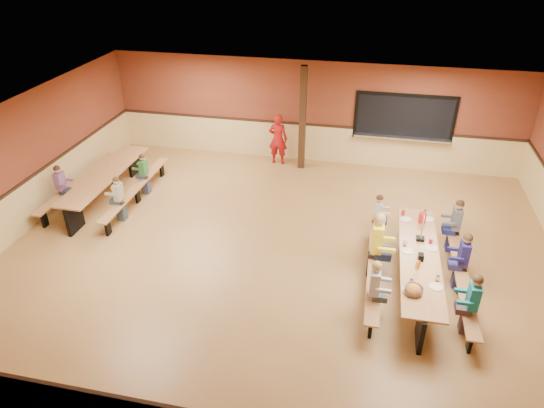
# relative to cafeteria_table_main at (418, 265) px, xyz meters

# --- Properties ---
(ground) EXTENTS (12.00, 12.00, 0.00)m
(ground) POSITION_rel_cafeteria_table_main_xyz_m (-2.89, 0.52, -0.53)
(ground) COLOR olive
(ground) RESTS_ON ground
(room_envelope) EXTENTS (12.04, 10.04, 3.02)m
(room_envelope) POSITION_rel_cafeteria_table_main_xyz_m (-2.89, 0.52, 0.16)
(room_envelope) COLOR brown
(room_envelope) RESTS_ON ground
(kitchen_pass_through) EXTENTS (2.78, 0.28, 1.38)m
(kitchen_pass_through) POSITION_rel_cafeteria_table_main_xyz_m (-0.29, 5.48, 0.96)
(kitchen_pass_through) COLOR black
(kitchen_pass_through) RESTS_ON ground
(structural_post) EXTENTS (0.18, 0.18, 3.00)m
(structural_post) POSITION_rel_cafeteria_table_main_xyz_m (-3.09, 4.92, 0.97)
(structural_post) COLOR black
(structural_post) RESTS_ON ground
(cafeteria_table_main) EXTENTS (1.91, 3.70, 0.74)m
(cafeteria_table_main) POSITION_rel_cafeteria_table_main_xyz_m (0.00, 0.00, 0.00)
(cafeteria_table_main) COLOR #A97343
(cafeteria_table_main) RESTS_ON ground
(cafeteria_table_second) EXTENTS (1.91, 3.70, 0.74)m
(cafeteria_table_second) POSITION_rel_cafeteria_table_main_xyz_m (-7.72, 1.97, 0.00)
(cafeteria_table_second) COLOR #A97343
(cafeteria_table_second) RESTS_ON ground
(seated_child_white_left) EXTENTS (0.37, 0.31, 1.22)m
(seated_child_white_left) POSITION_rel_cafeteria_table_main_xyz_m (-0.83, -1.06, 0.08)
(seated_child_white_left) COLOR silver
(seated_child_white_left) RESTS_ON ground
(seated_adult_yellow) EXTENTS (0.47, 0.39, 1.42)m
(seated_adult_yellow) POSITION_rel_cafeteria_table_main_xyz_m (-0.83, 0.23, 0.19)
(seated_adult_yellow) COLOR yellow
(seated_adult_yellow) RESTS_ON ground
(seated_child_grey_left) EXTENTS (0.33, 0.27, 1.12)m
(seated_child_grey_left) POSITION_rel_cafeteria_table_main_xyz_m (-0.83, 1.54, 0.04)
(seated_child_grey_left) COLOR #BDBDBD
(seated_child_grey_left) RESTS_ON ground
(seated_child_teal_right) EXTENTS (0.37, 0.31, 1.22)m
(seated_child_teal_right) POSITION_rel_cafeteria_table_main_xyz_m (0.82, -1.10, 0.08)
(seated_child_teal_right) COLOR #167683
(seated_child_teal_right) RESTS_ON ground
(seated_child_navy_right) EXTENTS (0.38, 0.31, 1.22)m
(seated_child_navy_right) POSITION_rel_cafeteria_table_main_xyz_m (0.82, 0.17, 0.09)
(seated_child_navy_right) COLOR navy
(seated_child_navy_right) RESTS_ON ground
(seated_child_char_right) EXTENTS (0.38, 0.31, 1.24)m
(seated_child_char_right) POSITION_rel_cafeteria_table_main_xyz_m (0.82, 1.44, 0.09)
(seated_child_char_right) COLOR #54575F
(seated_child_char_right) RESTS_ON ground
(seated_child_purple_sec) EXTENTS (0.36, 0.29, 1.18)m
(seated_child_purple_sec) POSITION_rel_cafeteria_table_main_xyz_m (-8.54, 1.27, 0.06)
(seated_child_purple_sec) COLOR #7E5185
(seated_child_purple_sec) RESTS_ON ground
(seated_child_green_sec) EXTENTS (0.32, 0.26, 1.11)m
(seated_child_green_sec) POSITION_rel_cafeteria_table_main_xyz_m (-6.89, 2.48, 0.03)
(seated_child_green_sec) COLOR #2D7035
(seated_child_green_sec) RESTS_ON ground
(seated_child_tan_sec) EXTENTS (0.33, 0.27, 1.14)m
(seated_child_tan_sec) POSITION_rel_cafeteria_table_main_xyz_m (-6.89, 1.10, 0.04)
(seated_child_tan_sec) COLOR #A49B85
(seated_child_tan_sec) RESTS_ON ground
(standing_woman) EXTENTS (0.57, 0.39, 1.53)m
(standing_woman) POSITION_rel_cafeteria_table_main_xyz_m (-3.82, 5.07, 0.24)
(standing_woman) COLOR #A81314
(standing_woman) RESTS_ON ground
(punch_pitcher) EXTENTS (0.16, 0.16, 0.22)m
(punch_pitcher) POSITION_rel_cafeteria_table_main_xyz_m (0.10, 1.25, 0.32)
(punch_pitcher) COLOR red
(punch_pitcher) RESTS_ON cafeteria_table_main
(chip_bowl) EXTENTS (0.32, 0.32, 0.15)m
(chip_bowl) POSITION_rel_cafeteria_table_main_xyz_m (-0.17, -1.15, 0.29)
(chip_bowl) COLOR #FF9C28
(chip_bowl) RESTS_ON cafeteria_table_main
(napkin_dispenser) EXTENTS (0.10, 0.14, 0.13)m
(napkin_dispenser) POSITION_rel_cafeteria_table_main_xyz_m (0.00, -0.14, 0.28)
(napkin_dispenser) COLOR black
(napkin_dispenser) RESTS_ON cafeteria_table_main
(condiment_mustard) EXTENTS (0.06, 0.06, 0.17)m
(condiment_mustard) POSITION_rel_cafeteria_table_main_xyz_m (-0.08, -0.44, 0.30)
(condiment_mustard) COLOR yellow
(condiment_mustard) RESTS_ON cafeteria_table_main
(condiment_ketchup) EXTENTS (0.06, 0.06, 0.17)m
(condiment_ketchup) POSITION_rel_cafeteria_table_main_xyz_m (-0.06, -0.41, 0.30)
(condiment_ketchup) COLOR #B2140F
(condiment_ketchup) RESTS_ON cafeteria_table_main
(table_paddle) EXTENTS (0.16, 0.16, 0.56)m
(table_paddle) POSITION_rel_cafeteria_table_main_xyz_m (0.03, 0.56, 0.35)
(table_paddle) COLOR black
(table_paddle) RESTS_ON cafeteria_table_main
(place_settings) EXTENTS (0.65, 3.30, 0.11)m
(place_settings) POSITION_rel_cafeteria_table_main_xyz_m (-0.00, 0.00, 0.27)
(place_settings) COLOR beige
(place_settings) RESTS_ON cafeteria_table_main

